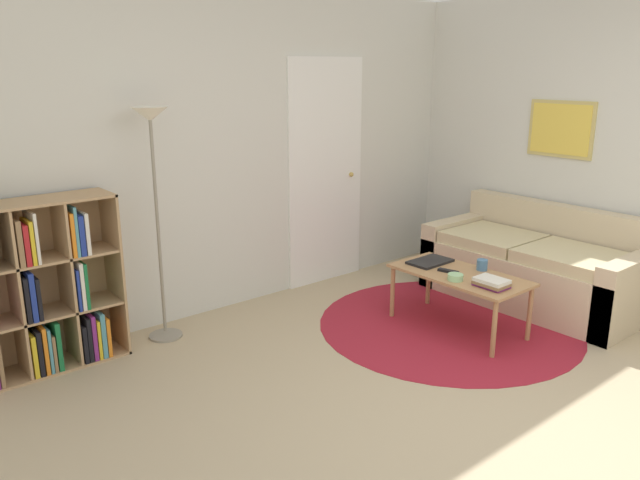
{
  "coord_description": "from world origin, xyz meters",
  "views": [
    {
      "loc": [
        -2.8,
        -1.61,
        1.99
      ],
      "look_at": [
        -0.2,
        1.51,
        0.85
      ],
      "focal_mm": 35.0,
      "sensor_mm": 36.0,
      "label": 1
    }
  ],
  "objects_px": {
    "bookshelf": "(35,293)",
    "laptop": "(430,262)",
    "couch": "(537,268)",
    "floor_lamp": "(153,153)",
    "bowl": "(455,277)",
    "cup": "(482,265)",
    "coffee_table": "(459,279)"
  },
  "relations": [
    {
      "from": "bookshelf",
      "to": "laptop",
      "type": "bearing_deg",
      "value": -20.85
    },
    {
      "from": "bookshelf",
      "to": "couch",
      "type": "xyz_separation_m",
      "value": [
        3.72,
        -1.41,
        -0.25
      ]
    },
    {
      "from": "couch",
      "to": "bookshelf",
      "type": "bearing_deg",
      "value": 159.19
    },
    {
      "from": "floor_lamp",
      "to": "bowl",
      "type": "bearing_deg",
      "value": -39.74
    },
    {
      "from": "couch",
      "to": "cup",
      "type": "height_order",
      "value": "couch"
    },
    {
      "from": "laptop",
      "to": "couch",
      "type": "bearing_deg",
      "value": -20.69
    },
    {
      "from": "bookshelf",
      "to": "cup",
      "type": "height_order",
      "value": "bookshelf"
    },
    {
      "from": "couch",
      "to": "bowl",
      "type": "distance_m",
      "value": 1.19
    },
    {
      "from": "floor_lamp",
      "to": "laptop",
      "type": "bearing_deg",
      "value": -28.09
    },
    {
      "from": "coffee_table",
      "to": "bowl",
      "type": "relative_size",
      "value": 9.12
    },
    {
      "from": "bowl",
      "to": "cup",
      "type": "bearing_deg",
      "value": 3.01
    },
    {
      "from": "bowl",
      "to": "floor_lamp",
      "type": "bearing_deg",
      "value": 140.26
    },
    {
      "from": "bookshelf",
      "to": "bowl",
      "type": "height_order",
      "value": "bookshelf"
    },
    {
      "from": "couch",
      "to": "laptop",
      "type": "height_order",
      "value": "couch"
    },
    {
      "from": "bookshelf",
      "to": "cup",
      "type": "xyz_separation_m",
      "value": [
        2.9,
        -1.42,
        -0.05
      ]
    },
    {
      "from": "laptop",
      "to": "cup",
      "type": "relative_size",
      "value": 4.21
    },
    {
      "from": "laptop",
      "to": "bowl",
      "type": "height_order",
      "value": "bowl"
    },
    {
      "from": "coffee_table",
      "to": "bowl",
      "type": "xyz_separation_m",
      "value": [
        -0.15,
        -0.08,
        0.07
      ]
    },
    {
      "from": "bookshelf",
      "to": "coffee_table",
      "type": "bearing_deg",
      "value": -26.78
    },
    {
      "from": "couch",
      "to": "cup",
      "type": "bearing_deg",
      "value": -179.36
    },
    {
      "from": "coffee_table",
      "to": "cup",
      "type": "distance_m",
      "value": 0.22
    },
    {
      "from": "bowl",
      "to": "cup",
      "type": "relative_size",
      "value": 1.36
    },
    {
      "from": "coffee_table",
      "to": "bowl",
      "type": "bearing_deg",
      "value": -153.07
    },
    {
      "from": "floor_lamp",
      "to": "couch",
      "type": "height_order",
      "value": "floor_lamp"
    },
    {
      "from": "bookshelf",
      "to": "bowl",
      "type": "xyz_separation_m",
      "value": [
        2.55,
        -1.44,
        -0.07
      ]
    },
    {
      "from": "couch",
      "to": "bowl",
      "type": "height_order",
      "value": "couch"
    },
    {
      "from": "bowl",
      "to": "coffee_table",
      "type": "bearing_deg",
      "value": 26.93
    },
    {
      "from": "bookshelf",
      "to": "couch",
      "type": "height_order",
      "value": "bookshelf"
    },
    {
      "from": "floor_lamp",
      "to": "bookshelf",
      "type": "bearing_deg",
      "value": 176.83
    },
    {
      "from": "floor_lamp",
      "to": "coffee_table",
      "type": "xyz_separation_m",
      "value": [
        1.83,
        -1.32,
        -0.99
      ]
    },
    {
      "from": "coffee_table",
      "to": "bowl",
      "type": "height_order",
      "value": "bowl"
    },
    {
      "from": "coffee_table",
      "to": "bookshelf",
      "type": "bearing_deg",
      "value": 153.22
    }
  ]
}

